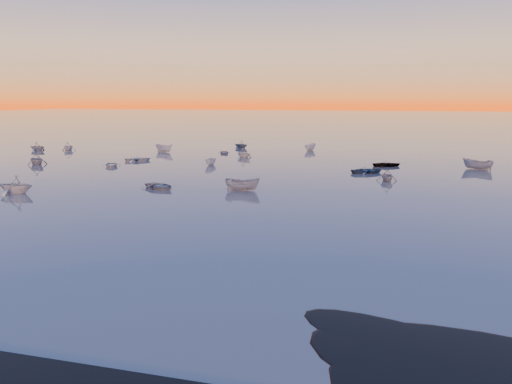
% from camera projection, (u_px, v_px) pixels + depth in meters
% --- Properties ---
extents(ground, '(600.00, 600.00, 0.00)m').
position_uv_depth(ground, '(339.00, 142.00, 117.06)').
color(ground, slate).
rests_on(ground, ground).
extents(mud_lobes, '(140.00, 6.00, 0.07)m').
position_uv_depth(mud_lobes, '(94.00, 338.00, 21.26)').
color(mud_lobes, black).
rests_on(mud_lobes, ground).
extents(moored_fleet, '(124.00, 58.00, 1.20)m').
position_uv_depth(moored_fleet, '(306.00, 169.00, 72.48)').
color(moored_fleet, silver).
rests_on(moored_fleet, ground).
extents(boat_near_left, '(3.37, 4.48, 1.04)m').
position_uv_depth(boat_near_left, '(160.00, 189.00, 56.50)').
color(boat_near_left, gray).
rests_on(boat_near_left, ground).
extents(boat_near_center, '(1.85, 4.08, 1.39)m').
position_uv_depth(boat_near_center, '(242.00, 190.00, 55.56)').
color(boat_near_center, gray).
rests_on(boat_near_center, ground).
extents(boat_near_right, '(3.54, 2.25, 1.15)m').
position_uv_depth(boat_near_right, '(387.00, 181.00, 61.71)').
color(boat_near_right, gray).
rests_on(boat_near_right, ground).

